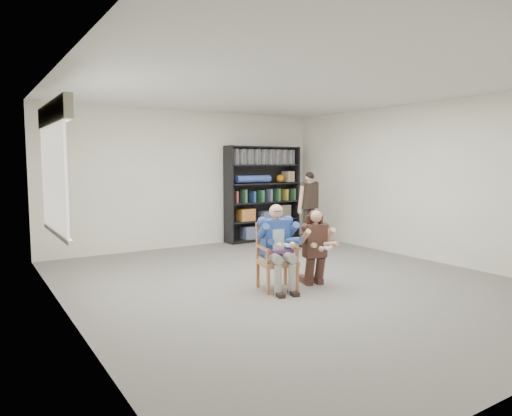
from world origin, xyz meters
TOP-DOWN VIEW (x-y plane):
  - room_shell at (0.00, 0.00)m, footprint 6.00×7.00m
  - floor at (0.00, 0.00)m, footprint 6.00×7.00m
  - window_left at (-2.95, 1.00)m, footprint 0.16×2.00m
  - armchair at (-0.37, -0.20)m, footprint 0.63×0.61m
  - seated_man at (-0.37, -0.20)m, footprint 0.65×0.81m
  - kneeling_woman at (0.21, -0.32)m, footprint 0.61×0.81m
  - bookshelf at (1.70, 3.28)m, footprint 1.80×0.38m
  - standing_man at (1.97, 1.98)m, footprint 0.50×0.31m

SIDE VIEW (x-z plane):
  - floor at x=0.00m, z-range -0.01..0.01m
  - armchair at x=-0.37m, z-range 0.00..0.91m
  - kneeling_woman at x=0.21m, z-range 0.00..1.08m
  - seated_man at x=-0.37m, z-range 0.00..1.18m
  - standing_man at x=1.97m, z-range 0.00..1.56m
  - bookshelf at x=1.70m, z-range 0.00..2.10m
  - room_shell at x=0.00m, z-range 0.00..2.80m
  - window_left at x=-2.95m, z-range 0.76..2.50m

